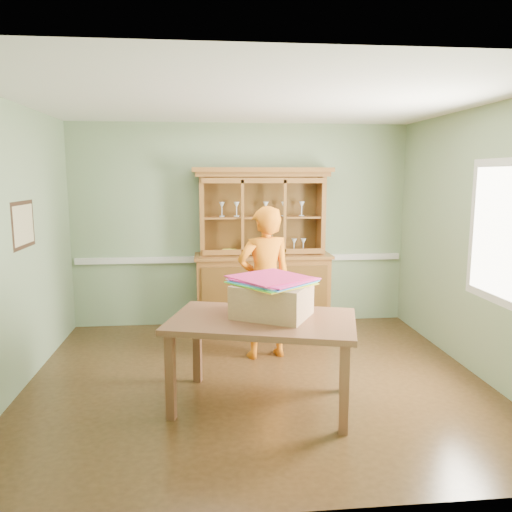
{
  "coord_description": "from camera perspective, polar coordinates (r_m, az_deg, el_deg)",
  "views": [
    {
      "loc": [
        -0.48,
        -4.7,
        2.02
      ],
      "look_at": [
        0.03,
        0.4,
        1.19
      ],
      "focal_mm": 35.0,
      "sensor_mm": 36.0,
      "label": 1
    }
  ],
  "objects": [
    {
      "name": "chair_rail",
      "position": [
        6.78,
        -1.64,
        -0.31
      ],
      "size": [
        4.41,
        0.05,
        0.08
      ],
      "primitive_type": "cube",
      "color": "silver",
      "rests_on": "wall_back"
    },
    {
      "name": "ceiling",
      "position": [
        4.77,
        0.08,
        17.39
      ],
      "size": [
        4.5,
        4.5,
        0.0
      ],
      "primitive_type": "plane",
      "rotation": [
        3.14,
        0.0,
        0.0
      ],
      "color": "white",
      "rests_on": "wall_back"
    },
    {
      "name": "dining_table",
      "position": [
        4.39,
        0.75,
        -8.31
      ],
      "size": [
        1.79,
        1.34,
        0.79
      ],
      "rotation": [
        0.0,
        0.0,
        -0.27
      ],
      "color": "brown",
      "rests_on": "floor"
    },
    {
      "name": "window_panel",
      "position": [
        5.19,
        25.75,
        2.53
      ],
      "size": [
        0.03,
        0.96,
        1.36
      ],
      "color": "silver",
      "rests_on": "wall_right"
    },
    {
      "name": "wall_back",
      "position": [
        6.75,
        -1.67,
        3.5
      ],
      "size": [
        4.5,
        0.0,
        4.5
      ],
      "primitive_type": "plane",
      "rotation": [
        1.57,
        0.0,
        0.0
      ],
      "color": "gray",
      "rests_on": "floor"
    },
    {
      "name": "wall_left",
      "position": [
        5.06,
        -26.17,
        0.64
      ],
      "size": [
        0.0,
        4.0,
        4.0
      ],
      "primitive_type": "plane",
      "rotation": [
        1.57,
        0.0,
        1.57
      ],
      "color": "gray",
      "rests_on": "floor"
    },
    {
      "name": "wall_right",
      "position": [
        5.48,
        24.2,
        1.36
      ],
      "size": [
        0.0,
        4.0,
        4.0
      ],
      "primitive_type": "plane",
      "rotation": [
        1.57,
        0.0,
        -1.57
      ],
      "color": "gray",
      "rests_on": "floor"
    },
    {
      "name": "kite_stack",
      "position": [
        4.38,
        1.92,
        -2.79
      ],
      "size": [
        0.81,
        0.81,
        0.05
      ],
      "rotation": [
        0.0,
        0.0,
        0.65
      ],
      "color": "yellow",
      "rests_on": "cardboard_box"
    },
    {
      "name": "cardboard_box",
      "position": [
        4.39,
        1.83,
        -5.07
      ],
      "size": [
        0.78,
        0.73,
        0.29
      ],
      "primitive_type": "cube",
      "rotation": [
        0.0,
        0.0,
        -0.5
      ],
      "color": "tan",
      "rests_on": "dining_table"
    },
    {
      "name": "china_hutch",
      "position": [
        6.62,
        0.73,
        -1.89
      ],
      "size": [
        1.8,
        0.59,
        2.12
      ],
      "color": "brown",
      "rests_on": "floor"
    },
    {
      "name": "person",
      "position": [
        5.51,
        1.0,
        -3.08
      ],
      "size": [
        0.69,
        0.53,
        1.7
      ],
      "primitive_type": "imported",
      "rotation": [
        0.0,
        0.0,
        3.36
      ],
      "color": "orange",
      "rests_on": "floor"
    },
    {
      "name": "wall_front",
      "position": [
        2.82,
        4.26,
        -4.59
      ],
      "size": [
        4.5,
        0.0,
        4.5
      ],
      "primitive_type": "plane",
      "rotation": [
        -1.57,
        0.0,
        0.0
      ],
      "color": "gray",
      "rests_on": "floor"
    },
    {
      "name": "framed_map",
      "position": [
        5.31,
        -25.0,
        3.26
      ],
      "size": [
        0.03,
        0.6,
        0.46
      ],
      "color": "#331F14",
      "rests_on": "wall_left"
    },
    {
      "name": "floor",
      "position": [
        5.14,
        0.07,
        -13.96
      ],
      "size": [
        4.5,
        4.5,
        0.0
      ],
      "primitive_type": "plane",
      "color": "#4C3018",
      "rests_on": "ground"
    }
  ]
}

